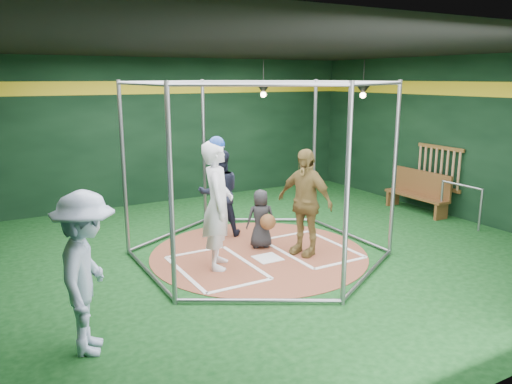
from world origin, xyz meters
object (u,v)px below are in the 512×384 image
batter_figure (218,204)px  umpire (219,193)px  visitor_leopard (305,202)px  dugout_bench (419,191)px

batter_figure → umpire: (0.74, 1.50, -0.21)m
visitor_leopard → umpire: 1.87m
umpire → dugout_bench: size_ratio=1.03×
umpire → dugout_bench: umpire is taller
visitor_leopard → dugout_bench: bearing=84.2°
umpire → visitor_leopard: bearing=135.4°
batter_figure → umpire: bearing=63.6°
visitor_leopard → umpire: (-0.83, 1.68, -0.09)m
visitor_leopard → dugout_bench: 4.10m
visitor_leopard → umpire: size_ratio=1.10×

